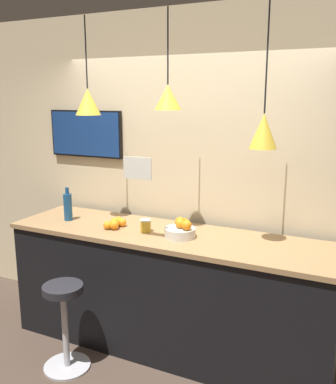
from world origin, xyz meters
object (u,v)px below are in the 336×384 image
Objects in this scene: bar_stool at (64,315)px; fruit_bowl at (181,230)px; spread_jar at (146,226)px; mounted_tv at (86,134)px; juice_bottle at (68,206)px.

fruit_bowl is at bearing 38.22° from bar_stool.
mounted_tv is at bearing 152.85° from spread_jar.
mounted_tv is at bearing 103.92° from juice_bottle.
mounted_tv is (-0.50, 1.05, 1.33)m from bar_stool.
juice_bottle is 2.87× the size of spread_jar.
mounted_tv is (-0.92, 0.47, 0.69)m from spread_jar.
spread_jar is (0.80, -0.00, -0.08)m from juice_bottle.
bar_stool is at bearing -56.51° from juice_bottle.
mounted_tv is (-1.24, 0.47, 0.69)m from fruit_bowl.
bar_stool is 2.34× the size of juice_bottle.
fruit_bowl is 0.31× the size of mounted_tv.
juice_bottle reaches higher than bar_stool.
juice_bottle reaches higher than spread_jar.
fruit_bowl is 1.13m from juice_bottle.
fruit_bowl is at bearing 0.13° from juice_bottle.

